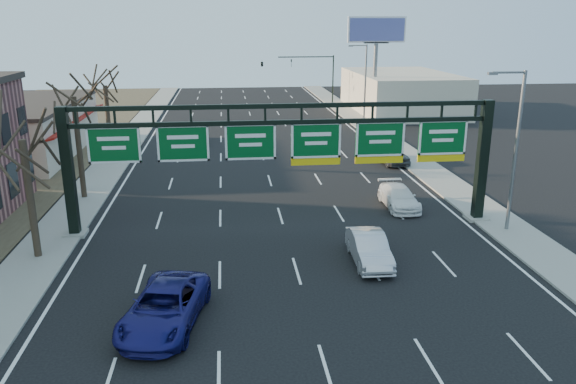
{
  "coord_description": "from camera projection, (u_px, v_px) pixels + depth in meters",
  "views": [
    {
      "loc": [
        -3.17,
        -22.43,
        11.48
      ],
      "look_at": [
        -0.14,
        4.5,
        3.2
      ],
      "focal_mm": 35.0,
      "sensor_mm": 36.0,
      "label": 1
    }
  ],
  "objects": [
    {
      "name": "billboard_right",
      "position": [
        376.0,
        42.0,
        66.72
      ],
      "size": [
        7.0,
        0.5,
        12.0
      ],
      "color": "slate",
      "rests_on": "ground"
    },
    {
      "name": "tree_far",
      "position": [
        104.0,
        73.0,
        45.21
      ],
      "size": [
        3.6,
        3.6,
        8.86
      ],
      "color": "black",
      "rests_on": "sidewalk_left"
    },
    {
      "name": "car_grey_far",
      "position": [
        390.0,
        153.0,
        47.22
      ],
      "size": [
        2.68,
        5.14,
        1.67
      ],
      "primitive_type": "imported",
      "rotation": [
        0.0,
        0.0,
        0.15
      ],
      "color": "#404245",
      "rests_on": "ground"
    },
    {
      "name": "sidewalk_right",
      "position": [
        425.0,
        168.0,
        45.37
      ],
      "size": [
        3.0,
        120.0,
        0.12
      ],
      "primitive_type": "cube",
      "color": "gray",
      "rests_on": "ground"
    },
    {
      "name": "car_blue_suv",
      "position": [
        165.0,
        307.0,
        21.88
      ],
      "size": [
        3.69,
        6.06,
        1.57
      ],
      "primitive_type": "imported",
      "rotation": [
        0.0,
        0.0,
        -0.2
      ],
      "color": "navy",
      "rests_on": "ground"
    },
    {
      "name": "cream_strip",
      "position": [
        18.0,
        129.0,
        49.59
      ],
      "size": [
        10.9,
        18.4,
        4.7
      ],
      "color": "#BAAD9A",
      "rests_on": "ground"
    },
    {
      "name": "streetlight_far",
      "position": [
        364.0,
        80.0,
        62.87
      ],
      "size": [
        2.15,
        0.22,
        9.0
      ],
      "color": "slate",
      "rests_on": "sidewalk_right"
    },
    {
      "name": "car_silver_distant",
      "position": [
        192.0,
        136.0,
        54.44
      ],
      "size": [
        1.96,
        4.75,
        1.53
      ],
      "primitive_type": "imported",
      "rotation": [
        0.0,
        0.0,
        -0.07
      ],
      "color": "#BBBCC1",
      "rests_on": "ground"
    },
    {
      "name": "tree_gantry",
      "position": [
        19.0,
        118.0,
        26.32
      ],
      "size": [
        3.6,
        3.6,
        8.48
      ],
      "color": "black",
      "rests_on": "sidewalk_left"
    },
    {
      "name": "traffic_signal_mast",
      "position": [
        289.0,
        67.0,
        76.28
      ],
      "size": [
        10.16,
        0.54,
        7.0
      ],
      "color": "black",
      "rests_on": "ground"
    },
    {
      "name": "car_white_wagon",
      "position": [
        399.0,
        197.0,
        35.92
      ],
      "size": [
        1.91,
        4.66,
        1.35
      ],
      "primitive_type": "imported",
      "rotation": [
        0.0,
        0.0,
        -0.0
      ],
      "color": "white",
      "rests_on": "ground"
    },
    {
      "name": "streetlight_near",
      "position": [
        514.0,
        143.0,
        30.56
      ],
      "size": [
        2.15,
        0.22,
        9.0
      ],
      "color": "slate",
      "rests_on": "sidewalk_right"
    },
    {
      "name": "ground",
      "position": [
        302.0,
        290.0,
        25.01
      ],
      "size": [
        160.0,
        160.0,
        0.0
      ],
      "primitive_type": "plane",
      "color": "black",
      "rests_on": "ground"
    },
    {
      "name": "lane_markings",
      "position": [
        268.0,
        174.0,
        44.02
      ],
      "size": [
        21.6,
        120.0,
        0.01
      ],
      "primitive_type": "cube",
      "color": "white",
      "rests_on": "ground"
    },
    {
      "name": "tree_mid",
      "position": [
        72.0,
        81.0,
        35.6
      ],
      "size": [
        3.6,
        3.6,
        9.24
      ],
      "color": "black",
      "rests_on": "sidewalk_left"
    },
    {
      "name": "building_right_distant",
      "position": [
        401.0,
        92.0,
        73.94
      ],
      "size": [
        12.0,
        20.0,
        5.0
      ],
      "primitive_type": "cube",
      "color": "#BAAD9A",
      "rests_on": "ground"
    },
    {
      "name": "sign_gantry",
      "position": [
        286.0,
        149.0,
        31.28
      ],
      "size": [
        24.6,
        1.2,
        7.2
      ],
      "color": "black",
      "rests_on": "ground"
    },
    {
      "name": "sidewalk_left",
      "position": [
        100.0,
        178.0,
        42.63
      ],
      "size": [
        3.0,
        120.0,
        0.12
      ],
      "primitive_type": "cube",
      "color": "gray",
      "rests_on": "ground"
    },
    {
      "name": "car_silver_sedan",
      "position": [
        369.0,
        248.0,
        27.63
      ],
      "size": [
        1.69,
        4.58,
        1.5
      ],
      "primitive_type": "imported",
      "rotation": [
        0.0,
        0.0,
        -0.02
      ],
      "color": "silver",
      "rests_on": "ground"
    }
  ]
}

